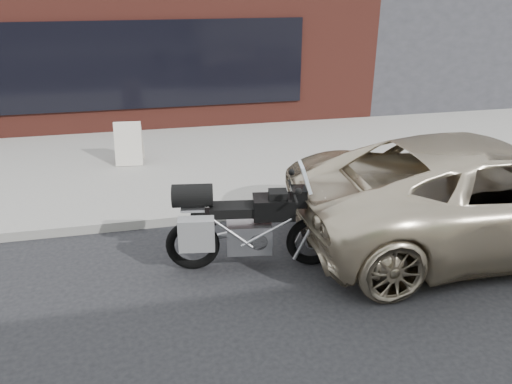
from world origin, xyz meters
TOP-DOWN VIEW (x-y plane):
  - near_sidewalk at (0.00, 7.00)m, footprint 44.00×6.00m
  - storefront at (-2.00, 13.98)m, footprint 14.00×10.07m
  - motorcycle at (0.30, 2.60)m, footprint 2.30×0.76m
  - minivan at (3.85, 2.60)m, footprint 5.58×2.68m
  - sandwich_sign at (-1.20, 6.71)m, footprint 0.57×0.53m

SIDE VIEW (x-z plane):
  - near_sidewalk at x=0.00m, z-range 0.00..0.15m
  - sandwich_sign at x=-1.20m, z-range 0.15..0.99m
  - motorcycle at x=0.30m, z-range -0.10..1.36m
  - minivan at x=3.85m, z-range 0.00..1.54m
  - storefront at x=-2.00m, z-range 0.00..4.50m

